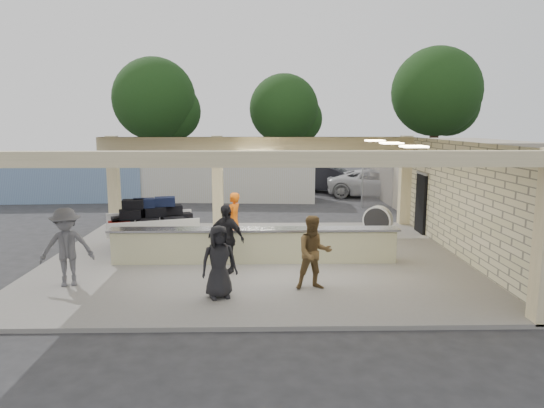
{
  "coord_description": "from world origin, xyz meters",
  "views": [
    {
      "loc": [
        0.23,
        -13.89,
        4.0
      ],
      "look_at": [
        0.53,
        1.0,
        1.53
      ],
      "focal_mm": 32.0,
      "sensor_mm": 36.0,
      "label": 1
    }
  ],
  "objects_px": {
    "passenger_b": "(226,238)",
    "car_white_a": "(376,183)",
    "passenger_c": "(67,247)",
    "container_white": "(203,176)",
    "passenger_a": "(314,253)",
    "luggage_cart": "(150,220)",
    "baggage_handler": "(233,221)",
    "container_blue": "(48,176)",
    "drum_fan": "(378,221)",
    "car_dark": "(333,179)",
    "car_white_b": "(456,181)",
    "baggage_counter": "(254,245)",
    "passenger_d": "(219,262)"
  },
  "relations": [
    {
      "from": "passenger_a",
      "to": "passenger_b",
      "type": "bearing_deg",
      "value": 140.7
    },
    {
      "from": "car_white_b",
      "to": "car_dark",
      "type": "relative_size",
      "value": 0.93
    },
    {
      "from": "car_dark",
      "to": "container_blue",
      "type": "bearing_deg",
      "value": 122.56
    },
    {
      "from": "baggage_counter",
      "to": "car_white_a",
      "type": "xyz_separation_m",
      "value": [
        6.54,
        13.07,
        0.16
      ]
    },
    {
      "from": "passenger_c",
      "to": "container_blue",
      "type": "bearing_deg",
      "value": 98.33
    },
    {
      "from": "luggage_cart",
      "to": "container_blue",
      "type": "distance_m",
      "value": 12.88
    },
    {
      "from": "car_white_a",
      "to": "passenger_c",
      "type": "bearing_deg",
      "value": 154.63
    },
    {
      "from": "passenger_b",
      "to": "car_white_a",
      "type": "relative_size",
      "value": 0.35
    },
    {
      "from": "passenger_d",
      "to": "car_dark",
      "type": "bearing_deg",
      "value": 55.79
    },
    {
      "from": "passenger_a",
      "to": "container_white",
      "type": "xyz_separation_m",
      "value": [
        -4.38,
        14.51,
        0.29
      ]
    },
    {
      "from": "passenger_b",
      "to": "car_white_a",
      "type": "distance_m",
      "value": 15.77
    },
    {
      "from": "passenger_c",
      "to": "car_dark",
      "type": "height_order",
      "value": "passenger_c"
    },
    {
      "from": "baggage_counter",
      "to": "container_white",
      "type": "height_order",
      "value": "container_white"
    },
    {
      "from": "luggage_cart",
      "to": "car_dark",
      "type": "bearing_deg",
      "value": 42.59
    },
    {
      "from": "passenger_c",
      "to": "car_dark",
      "type": "xyz_separation_m",
      "value": [
        8.9,
        16.75,
        -0.29
      ]
    },
    {
      "from": "passenger_b",
      "to": "car_white_b",
      "type": "relative_size",
      "value": 0.42
    },
    {
      "from": "drum_fan",
      "to": "car_white_a",
      "type": "distance_m",
      "value": 10.38
    },
    {
      "from": "container_white",
      "to": "passenger_a",
      "type": "bearing_deg",
      "value": -69.08
    },
    {
      "from": "baggage_counter",
      "to": "baggage_handler",
      "type": "height_order",
      "value": "baggage_handler"
    },
    {
      "from": "baggage_counter",
      "to": "car_white_b",
      "type": "relative_size",
      "value": 1.9
    },
    {
      "from": "luggage_cart",
      "to": "passenger_b",
      "type": "distance_m",
      "value": 3.63
    },
    {
      "from": "passenger_b",
      "to": "car_dark",
      "type": "height_order",
      "value": "passenger_b"
    },
    {
      "from": "car_white_b",
      "to": "passenger_d",
      "type": "bearing_deg",
      "value": 146.41
    },
    {
      "from": "passenger_b",
      "to": "passenger_a",
      "type": "bearing_deg",
      "value": -5.91
    },
    {
      "from": "drum_fan",
      "to": "passenger_d",
      "type": "relative_size",
      "value": 0.66
    },
    {
      "from": "passenger_b",
      "to": "passenger_c",
      "type": "bearing_deg",
      "value": -138.19
    },
    {
      "from": "baggage_counter",
      "to": "car_white_a",
      "type": "height_order",
      "value": "car_white_a"
    },
    {
      "from": "passenger_b",
      "to": "container_white",
      "type": "bearing_deg",
      "value": 126.09
    },
    {
      "from": "baggage_counter",
      "to": "car_white_b",
      "type": "bearing_deg",
      "value": 51.44
    },
    {
      "from": "container_blue",
      "to": "baggage_handler",
      "type": "bearing_deg",
      "value": -49.29
    },
    {
      "from": "passenger_d",
      "to": "container_blue",
      "type": "xyz_separation_m",
      "value": [
        -10.21,
        14.83,
        0.35
      ]
    },
    {
      "from": "drum_fan",
      "to": "passenger_b",
      "type": "bearing_deg",
      "value": -112.3
    },
    {
      "from": "car_white_a",
      "to": "container_white",
      "type": "xyz_separation_m",
      "value": [
        -9.48,
        -0.88,
        0.53
      ]
    },
    {
      "from": "drum_fan",
      "to": "passenger_d",
      "type": "bearing_deg",
      "value": -100.97
    },
    {
      "from": "passenger_d",
      "to": "container_white",
      "type": "height_order",
      "value": "container_white"
    },
    {
      "from": "luggage_cart",
      "to": "container_white",
      "type": "bearing_deg",
      "value": 70.91
    },
    {
      "from": "baggage_counter",
      "to": "passenger_b",
      "type": "xyz_separation_m",
      "value": [
        -0.74,
        -0.92,
        0.42
      ]
    },
    {
      "from": "luggage_cart",
      "to": "drum_fan",
      "type": "bearing_deg",
      "value": -7.14
    },
    {
      "from": "drum_fan",
      "to": "passenger_d",
      "type": "distance_m",
      "value": 7.64
    },
    {
      "from": "car_white_b",
      "to": "container_white",
      "type": "relative_size",
      "value": 0.37
    },
    {
      "from": "baggage_handler",
      "to": "container_blue",
      "type": "distance_m",
      "value": 14.68
    },
    {
      "from": "baggage_handler",
      "to": "container_blue",
      "type": "bearing_deg",
      "value": -107.03
    },
    {
      "from": "passenger_c",
      "to": "car_white_b",
      "type": "relative_size",
      "value": 0.45
    },
    {
      "from": "passenger_b",
      "to": "container_blue",
      "type": "height_order",
      "value": "container_blue"
    },
    {
      "from": "luggage_cart",
      "to": "passenger_b",
      "type": "height_order",
      "value": "passenger_b"
    },
    {
      "from": "passenger_a",
      "to": "car_white_a",
      "type": "xyz_separation_m",
      "value": [
        5.09,
        15.38,
        -0.24
      ]
    },
    {
      "from": "drum_fan",
      "to": "car_dark",
      "type": "relative_size",
      "value": 0.24
    },
    {
      "from": "drum_fan",
      "to": "car_dark",
      "type": "height_order",
      "value": "car_dark"
    },
    {
      "from": "baggage_counter",
      "to": "passenger_d",
      "type": "xyz_separation_m",
      "value": [
        -0.75,
        -2.84,
        0.35
      ]
    },
    {
      "from": "baggage_counter",
      "to": "passenger_a",
      "type": "xyz_separation_m",
      "value": [
        1.45,
        -2.31,
        0.4
      ]
    }
  ]
}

